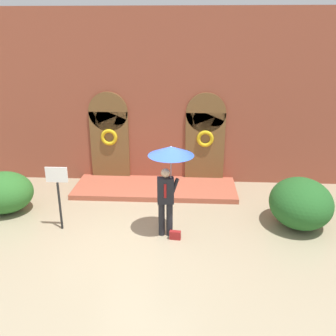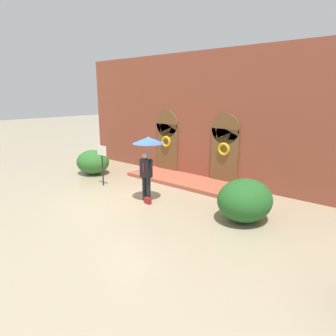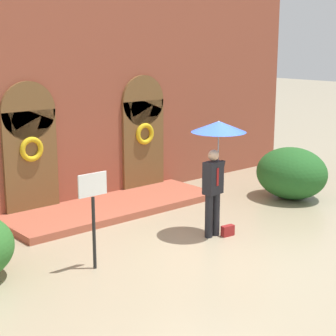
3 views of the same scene
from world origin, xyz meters
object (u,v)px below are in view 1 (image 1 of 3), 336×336
sign_post (58,188)px  shrub_left (4,192)px  handbag (175,235)px  shrub_right (301,203)px  person_with_umbrella (170,164)px

sign_post → shrub_left: size_ratio=1.04×
shrub_left → handbag: bearing=-14.4°
shrub_left → sign_post: bearing=-25.1°
sign_post → handbag: bearing=-6.9°
sign_post → shrub_right: size_ratio=0.93×
person_with_umbrella → shrub_right: bearing=11.7°
person_with_umbrella → sign_post: person_with_umbrella is taller
handbag → shrub_left: (-4.93, 1.27, 0.47)m
person_with_umbrella → shrub_left: (-4.78, 1.07, -1.33)m
handbag → sign_post: (-2.99, 0.36, 1.05)m
person_with_umbrella → handbag: (0.15, -0.20, -1.80)m
handbag → shrub_left: shrub_left is taller
handbag → shrub_right: (3.26, 0.91, 0.54)m
shrub_right → sign_post: bearing=-175.0°
sign_post → shrub_right: bearing=5.0°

